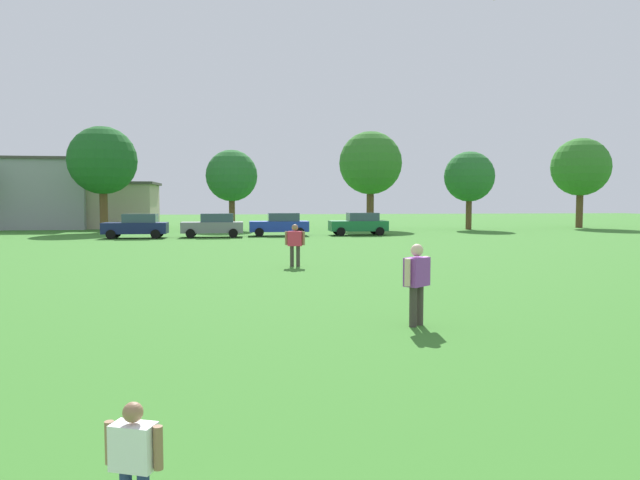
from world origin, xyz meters
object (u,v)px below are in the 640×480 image
at_px(tree_center_left, 232,176).
at_px(tree_left, 103,161).
at_px(adult_bystander, 417,277).
at_px(parked_car_green_3, 359,224).
at_px(parked_car_gray_1, 214,225).
at_px(tree_right, 469,177).
at_px(tree_center_right, 370,163).
at_px(child_kite_flyer, 134,455).
at_px(parked_car_navy_0, 137,226).
at_px(bystander_near_trees, 295,242).
at_px(tree_far_right, 581,167).
at_px(parked_car_blue_2, 280,224).

bearing_deg(tree_center_left, tree_left, -169.42).
bearing_deg(adult_bystander, tree_left, -109.48).
bearing_deg(parked_car_green_3, parked_car_gray_1, 5.36).
height_order(adult_bystander, parked_car_gray_1, adult_bystander).
xyz_separation_m(adult_bystander, tree_right, (16.79, 38.49, 3.69)).
height_order(tree_left, tree_center_right, tree_center_right).
bearing_deg(child_kite_flyer, parked_car_navy_0, 121.05).
height_order(parked_car_gray_1, parked_car_green_3, same).
bearing_deg(tree_center_right, tree_right, -9.42).
bearing_deg(parked_car_green_3, bystander_near_trees, 71.46).
height_order(child_kite_flyer, parked_car_navy_0, parked_car_navy_0).
distance_m(tree_center_left, tree_right, 21.14).
bearing_deg(child_kite_flyer, parked_car_gray_1, 113.04).
height_order(tree_left, tree_far_right, tree_left).
xyz_separation_m(adult_bystander, tree_center_left, (-4.24, 40.56, 3.74)).
xyz_separation_m(tree_left, tree_center_left, (10.44, 1.95, -1.10)).
bearing_deg(tree_center_right, parked_car_green_3, -107.99).
xyz_separation_m(parked_car_blue_2, tree_left, (-14.03, 7.30, 4.99)).
height_order(parked_car_blue_2, tree_right, tree_right).
height_order(tree_right, tree_far_right, tree_far_right).
bearing_deg(tree_center_left, child_kite_flyer, -90.26).
height_order(child_kite_flyer, parked_car_blue_2, parked_car_blue_2).
bearing_deg(tree_right, parked_car_navy_0, -162.78).
relative_size(parked_car_gray_1, tree_center_right, 0.49).
height_order(tree_center_left, tree_right, tree_center_left).
bearing_deg(tree_far_right, parked_car_blue_2, -163.00).
bearing_deg(tree_far_right, parked_car_gray_1, -163.81).
height_order(child_kite_flyer, tree_right, tree_right).
bearing_deg(tree_center_left, parked_car_navy_0, -121.14).
bearing_deg(child_kite_flyer, parked_car_green_3, 97.32).
bearing_deg(parked_car_green_3, parked_car_blue_2, 0.66).
relative_size(bystander_near_trees, tree_far_right, 0.20).
relative_size(parked_car_blue_2, tree_center_right, 0.49).
bearing_deg(parked_car_navy_0, parked_car_gray_1, -175.82).
relative_size(parked_car_green_3, tree_left, 0.50).
xyz_separation_m(parked_car_gray_1, tree_far_right, (33.98, 9.87, 4.88)).
height_order(parked_car_navy_0, parked_car_blue_2, same).
relative_size(bystander_near_trees, tree_center_left, 0.24).
bearing_deg(tree_center_right, child_kite_flyer, -104.95).
distance_m(parked_car_navy_0, tree_center_left, 12.95).
bearing_deg(tree_center_right, parked_car_gray_1, -144.68).
relative_size(parked_car_gray_1, parked_car_green_3, 1.00).
bearing_deg(bystander_near_trees, parked_car_blue_2, 100.78).
distance_m(parked_car_blue_2, tree_center_right, 13.28).
relative_size(parked_car_gray_1, tree_far_right, 0.51).
bearing_deg(bystander_near_trees, adult_bystander, -69.50).
bearing_deg(tree_right, bystander_near_trees, -123.79).
height_order(parked_car_navy_0, tree_center_right, tree_center_right).
distance_m(parked_car_gray_1, tree_center_left, 10.97).
bearing_deg(tree_left, parked_car_navy_0, -64.83).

